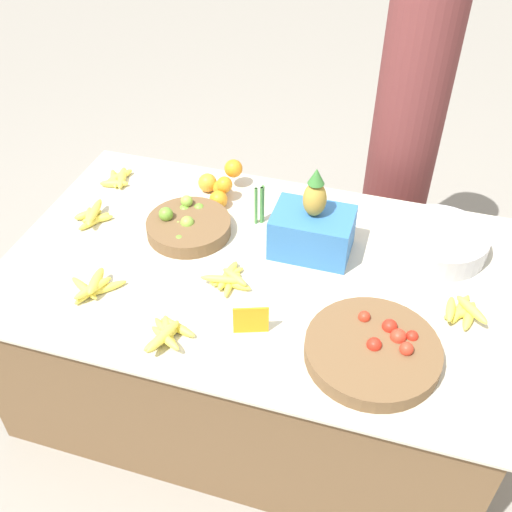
# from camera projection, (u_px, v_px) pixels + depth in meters

# --- Properties ---
(ground_plane) EXTENTS (12.00, 12.00, 0.00)m
(ground_plane) POSITION_uv_depth(u_px,v_px,m) (256.00, 381.00, 2.62)
(ground_plane) COLOR gray
(market_table) EXTENTS (1.83, 1.14, 0.68)m
(market_table) POSITION_uv_depth(u_px,v_px,m) (256.00, 329.00, 2.40)
(market_table) COLOR brown
(market_table) RESTS_ON ground_plane
(lime_bowl) EXTENTS (0.32, 0.32, 0.10)m
(lime_bowl) POSITION_uv_depth(u_px,v_px,m) (188.00, 225.00, 2.31)
(lime_bowl) COLOR brown
(lime_bowl) RESTS_ON market_table
(tomato_basket) EXTENTS (0.42, 0.42, 0.09)m
(tomato_basket) POSITION_uv_depth(u_px,v_px,m) (374.00, 350.00, 1.84)
(tomato_basket) COLOR brown
(tomato_basket) RESTS_ON market_table
(orange_pile) EXTENTS (0.18, 0.23, 0.13)m
(orange_pile) POSITION_uv_depth(u_px,v_px,m) (220.00, 184.00, 2.48)
(orange_pile) COLOR orange
(orange_pile) RESTS_ON market_table
(metal_bowl) EXTENTS (0.35, 0.35, 0.09)m
(metal_bowl) POSITION_uv_depth(u_px,v_px,m) (439.00, 242.00, 2.21)
(metal_bowl) COLOR #B7B7BF
(metal_bowl) RESTS_ON market_table
(price_sign) EXTENTS (0.11, 0.04, 0.11)m
(price_sign) POSITION_uv_depth(u_px,v_px,m) (251.00, 320.00, 1.90)
(price_sign) COLOR orange
(price_sign) RESTS_ON market_table
(produce_crate) EXTENTS (0.29, 0.21, 0.36)m
(produce_crate) POSITION_uv_depth(u_px,v_px,m) (312.00, 229.00, 2.18)
(produce_crate) COLOR #3370B7
(produce_crate) RESTS_ON market_table
(veg_bundle) EXTENTS (0.03, 0.04, 0.16)m
(veg_bundle) POSITION_uv_depth(u_px,v_px,m) (260.00, 205.00, 2.32)
(veg_bundle) COLOR #4C8E42
(veg_bundle) RESTS_ON market_table
(banana_bunch_middle_right) EXTENTS (0.13, 0.16, 0.04)m
(banana_bunch_middle_right) POSITION_uv_depth(u_px,v_px,m) (118.00, 179.00, 2.58)
(banana_bunch_middle_right) COLOR #EFDB4C
(banana_bunch_middle_right) RESTS_ON market_table
(banana_bunch_front_left) EXTENTS (0.17, 0.19, 0.06)m
(banana_bunch_front_left) POSITION_uv_depth(u_px,v_px,m) (166.00, 334.00, 1.90)
(banana_bunch_front_left) COLOR #EFDB4C
(banana_bunch_front_left) RESTS_ON market_table
(banana_bunch_middle_left) EXTENTS (0.18, 0.18, 0.05)m
(banana_bunch_middle_left) POSITION_uv_depth(u_px,v_px,m) (229.00, 279.00, 2.10)
(banana_bunch_middle_left) COLOR #EFDB4C
(banana_bunch_middle_left) RESTS_ON market_table
(banana_bunch_front_right) EXTENTS (0.21, 0.17, 0.06)m
(banana_bunch_front_right) POSITION_uv_depth(u_px,v_px,m) (94.00, 287.00, 2.05)
(banana_bunch_front_right) COLOR #EFDB4C
(banana_bunch_front_right) RESTS_ON market_table
(banana_bunch_front_center) EXTENTS (0.15, 0.17, 0.06)m
(banana_bunch_front_center) POSITION_uv_depth(u_px,v_px,m) (463.00, 311.00, 1.97)
(banana_bunch_front_center) COLOR #EFDB4C
(banana_bunch_front_center) RESTS_ON market_table
(banana_bunch_back_center) EXTENTS (0.16, 0.18, 0.06)m
(banana_bunch_back_center) POSITION_uv_depth(u_px,v_px,m) (93.00, 216.00, 2.36)
(banana_bunch_back_center) COLOR #EFDB4C
(banana_bunch_back_center) RESTS_ON market_table
(vendor_person) EXTENTS (0.30, 0.30, 1.61)m
(vendor_person) POSITION_uv_depth(u_px,v_px,m) (404.00, 145.00, 2.68)
(vendor_person) COLOR brown
(vendor_person) RESTS_ON ground_plane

